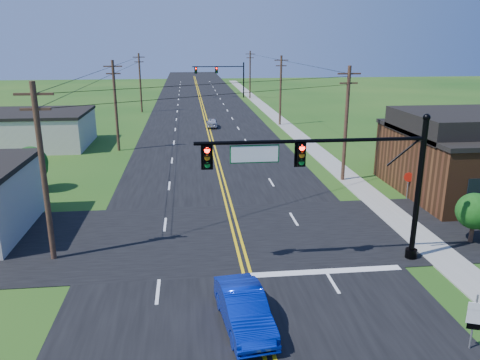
{
  "coord_description": "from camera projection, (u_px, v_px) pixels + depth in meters",
  "views": [
    {
      "loc": [
        -2.44,
        -12.85,
        10.77
      ],
      "look_at": [
        0.15,
        10.0,
        3.91
      ],
      "focal_mm": 35.0,
      "sensor_mm": 36.0,
      "label": 1
    }
  ],
  "objects": [
    {
      "name": "road_main",
      "position": [
        206.0,
        124.0,
        63.18
      ],
      "size": [
        16.0,
        220.0,
        0.04
      ],
      "primitive_type": "cube",
      "color": "black",
      "rests_on": "ground"
    },
    {
      "name": "road_cross",
      "position": [
        234.0,
        235.0,
        27.0
      ],
      "size": [
        70.0,
        10.0,
        0.04
      ],
      "primitive_type": "cube",
      "color": "black",
      "rests_on": "ground"
    },
    {
      "name": "sidewalk",
      "position": [
        299.0,
        136.0,
        54.79
      ],
      "size": [
        2.0,
        160.0,
        0.08
      ],
      "primitive_type": "cube",
      "color": "gray",
      "rests_on": "ground"
    },
    {
      "name": "signal_mast_main",
      "position": [
        332.0,
        172.0,
        22.31
      ],
      "size": [
        11.3,
        0.6,
        7.48
      ],
      "color": "black",
      "rests_on": "ground"
    },
    {
      "name": "signal_mast_far",
      "position": [
        221.0,
        74.0,
        90.94
      ],
      "size": [
        10.98,
        0.6,
        7.48
      ],
      "color": "black",
      "rests_on": "ground"
    },
    {
      "name": "cream_bldg_far",
      "position": [
        30.0,
        129.0,
        49.18
      ],
      "size": [
        12.2,
        9.2,
        3.7
      ],
      "color": "beige",
      "rests_on": "ground"
    },
    {
      "name": "utility_pole_left_a",
      "position": [
        43.0,
        170.0,
        22.73
      ],
      "size": [
        1.8,
        0.28,
        9.0
      ],
      "color": "#382219",
      "rests_on": "ground"
    },
    {
      "name": "utility_pole_left_b",
      "position": [
        116.0,
        104.0,
        46.53
      ],
      "size": [
        1.8,
        0.28,
        9.0
      ],
      "color": "#382219",
      "rests_on": "ground"
    },
    {
      "name": "utility_pole_left_c",
      "position": [
        140.0,
        82.0,
        72.24
      ],
      "size": [
        1.8,
        0.28,
        9.0
      ],
      "color": "#382219",
      "rests_on": "ground"
    },
    {
      "name": "utility_pole_right_a",
      "position": [
        346.0,
        122.0,
        36.24
      ],
      "size": [
        1.8,
        0.28,
        9.0
      ],
      "color": "#382219",
      "rests_on": "ground"
    },
    {
      "name": "utility_pole_right_b",
      "position": [
        281.0,
        89.0,
        61.0
      ],
      "size": [
        1.8,
        0.28,
        9.0
      ],
      "color": "#382219",
      "rests_on": "ground"
    },
    {
      "name": "utility_pole_right_c",
      "position": [
        250.0,
        74.0,
        89.56
      ],
      "size": [
        1.8,
        0.28,
        9.0
      ],
      "color": "#382219",
      "rests_on": "ground"
    },
    {
      "name": "tree_right_back",
      "position": [
        398.0,
        137.0,
        41.32
      ],
      "size": [
        3.0,
        3.0,
        4.1
      ],
      "color": "#382219",
      "rests_on": "ground"
    },
    {
      "name": "shrub_corner",
      "position": [
        475.0,
        211.0,
        25.5
      ],
      "size": [
        2.0,
        2.0,
        2.86
      ],
      "color": "#382219",
      "rests_on": "ground"
    },
    {
      "name": "tree_left",
      "position": [
        31.0,
        163.0,
        34.4
      ],
      "size": [
        2.4,
        2.4,
        3.37
      ],
      "color": "#382219",
      "rests_on": "ground"
    },
    {
      "name": "blue_car",
      "position": [
        244.0,
        310.0,
        18.14
      ],
      "size": [
        2.14,
        4.72,
        1.5
      ],
      "primitive_type": "imported",
      "rotation": [
        0.0,
        0.0,
        0.12
      ],
      "color": "#0721AB",
      "rests_on": "ground"
    },
    {
      "name": "distant_car",
      "position": [
        212.0,
        123.0,
        60.4
      ],
      "size": [
        1.49,
        3.5,
        1.18
      ],
      "primitive_type": "imported",
      "rotation": [
        0.0,
        0.0,
        3.11
      ],
      "color": "silver",
      "rests_on": "ground"
    },
    {
      "name": "route_sign",
      "position": [
        475.0,
        318.0,
        16.64
      ],
      "size": [
        0.53,
        0.23,
        2.22
      ],
      "rotation": [
        0.0,
        0.0,
        -0.37
      ],
      "color": "slate",
      "rests_on": "ground"
    },
    {
      "name": "stop_sign",
      "position": [
        409.0,
        180.0,
        32.73
      ],
      "size": [
        0.68,
        0.25,
        1.98
      ],
      "rotation": [
        0.0,
        0.0,
        -0.32
      ],
      "color": "slate",
      "rests_on": "ground"
    }
  ]
}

